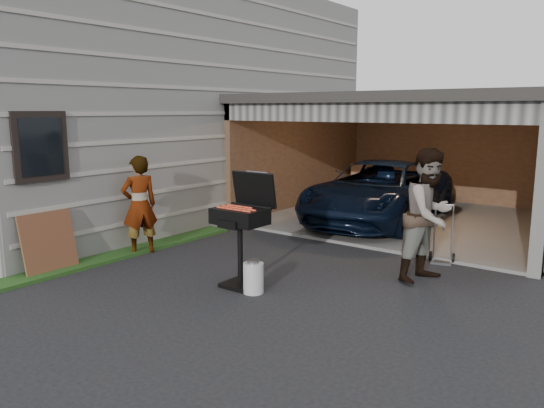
{
  "coord_description": "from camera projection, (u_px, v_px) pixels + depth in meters",
  "views": [
    {
      "loc": [
        5.4,
        -5.24,
        2.57
      ],
      "look_at": [
        0.61,
        1.12,
        1.15
      ],
      "focal_mm": 35.0,
      "sensor_mm": 36.0,
      "label": 1
    }
  ],
  "objects": [
    {
      "name": "ground",
      "position": [
        193.0,
        287.0,
        7.77
      ],
      "size": [
        80.0,
        80.0,
        0.0
      ],
      "primitive_type": "plane",
      "color": "black",
      "rests_on": "ground"
    },
    {
      "name": "house",
      "position": [
        138.0,
        103.0,
        13.99
      ],
      "size": [
        7.0,
        11.0,
        5.5
      ],
      "primitive_type": "cube",
      "color": "#474744",
      "rests_on": "ground"
    },
    {
      "name": "groundcover_strip",
      "position": [
        46.0,
        274.0,
        8.32
      ],
      "size": [
        0.5,
        8.0,
        0.06
      ],
      "primitive_type": "cube",
      "color": "#193814",
      "rests_on": "ground"
    },
    {
      "name": "garage",
      "position": [
        424.0,
        140.0,
        12.33
      ],
      "size": [
        6.8,
        6.3,
        2.9
      ],
      "color": "#605E59",
      "rests_on": "ground"
    },
    {
      "name": "minivan",
      "position": [
        379.0,
        194.0,
        12.02
      ],
      "size": [
        2.65,
        5.07,
        1.36
      ],
      "primitive_type": "imported",
      "rotation": [
        0.0,
        0.0,
        0.08
      ],
      "color": "black",
      "rests_on": "ground"
    },
    {
      "name": "woman",
      "position": [
        139.0,
        205.0,
        9.46
      ],
      "size": [
        0.62,
        0.75,
        1.78
      ],
      "primitive_type": "imported",
      "rotation": [
        0.0,
        0.0,
        -1.92
      ],
      "color": "#ADBCDA",
      "rests_on": "ground"
    },
    {
      "name": "man",
      "position": [
        429.0,
        215.0,
        7.94
      ],
      "size": [
        0.99,
        1.14,
        2.02
      ],
      "primitive_type": "imported",
      "rotation": [
        0.0,
        0.0,
        1.31
      ],
      "color": "#4D2B1E",
      "rests_on": "ground"
    },
    {
      "name": "bbq_grill",
      "position": [
        242.0,
        220.0,
        7.68
      ],
      "size": [
        0.75,
        0.66,
        1.67
      ],
      "color": "black",
      "rests_on": "ground"
    },
    {
      "name": "propane_tank",
      "position": [
        253.0,
        278.0,
        7.51
      ],
      "size": [
        0.31,
        0.31,
        0.44
      ],
      "primitive_type": "cylinder",
      "rotation": [
        0.0,
        0.0,
        0.07
      ],
      "color": "silver",
      "rests_on": "ground"
    },
    {
      "name": "plywood_panel",
      "position": [
        49.0,
        243.0,
        8.4
      ],
      "size": [
        0.25,
        0.88,
        0.98
      ],
      "primitive_type": "cube",
      "rotation": [
        0.0,
        -0.21,
        0.0
      ],
      "color": "brown",
      "rests_on": "ground"
    },
    {
      "name": "hand_truck",
      "position": [
        442.0,
        251.0,
        9.0
      ],
      "size": [
        0.45,
        0.39,
        1.02
      ],
      "rotation": [
        0.0,
        0.0,
        0.25
      ],
      "color": "slate",
      "rests_on": "ground"
    }
  ]
}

